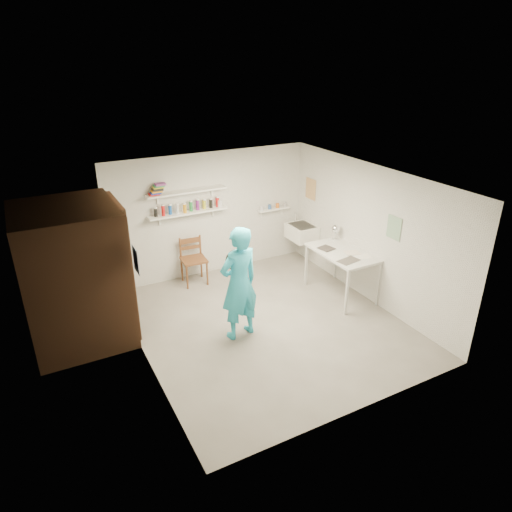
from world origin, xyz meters
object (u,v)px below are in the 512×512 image
belfast_sink (302,232)px  wall_clock (235,259)px  work_table (341,273)px  desk_lamp (336,229)px  man (239,283)px  wooden_chair (194,260)px

belfast_sink → wall_clock: (-2.25, -1.56, 0.50)m
work_table → desk_lamp: size_ratio=8.00×
man → desk_lamp: 2.53m
man → wooden_chair: size_ratio=1.87×
man → wall_clock: 0.37m
man → wall_clock: man is taller
wall_clock → belfast_sink: bearing=24.4°
wall_clock → desk_lamp: bearing=4.0°
man → desk_lamp: bearing=-171.5°
work_table → desk_lamp: (0.21, 0.51, 0.65)m
work_table → wall_clock: bearing=-177.7°
belfast_sink → man: (-2.29, -1.77, 0.20)m
wooden_chair → work_table: 2.74m
belfast_sink → desk_lamp: (0.10, -0.96, 0.38)m
man → work_table: size_ratio=1.40×
work_table → desk_lamp: 0.86m
belfast_sink → desk_lamp: 1.03m
man → belfast_sink: bearing=-152.5°
belfast_sink → desk_lamp: size_ratio=3.73×
man → work_table: (2.18, 0.30, -0.47)m
wall_clock → desk_lamp: 2.43m
man → work_table: 2.25m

